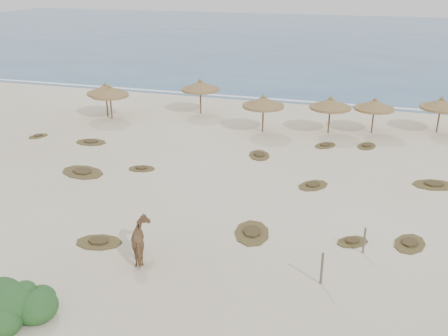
{
  "coord_description": "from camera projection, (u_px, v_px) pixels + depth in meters",
  "views": [
    {
      "loc": [
        7.46,
        -19.77,
        11.44
      ],
      "look_at": [
        -0.17,
        5.0,
        1.13
      ],
      "focal_mm": 40.0,
      "sensor_mm": 36.0,
      "label": 1
    }
  ],
  "objects": [
    {
      "name": "palapa_0",
      "position": [
        106.0,
        90.0,
        41.07
      ],
      "size": [
        3.79,
        3.79,
        2.91
      ],
      "rotation": [
        0.0,
        0.0,
        -0.26
      ],
      "color": "brown",
      "rests_on": "ground"
    },
    {
      "name": "foam_line",
      "position": [
        291.0,
        101.0,
        46.91
      ],
      "size": [
        70.0,
        0.6,
        0.01
      ],
      "primitive_type": "cube",
      "color": "white",
      "rests_on": "ground"
    },
    {
      "name": "scrub_5",
      "position": [
        434.0,
        185.0,
        28.44
      ],
      "size": [
        2.79,
        2.2,
        0.16
      ],
      "rotation": [
        0.0,
        0.0,
        0.28
      ],
      "color": "brown",
      "rests_on": "ground"
    },
    {
      "name": "scrub_12",
      "position": [
        352.0,
        242.0,
        22.47
      ],
      "size": [
        1.82,
        1.73,
        0.16
      ],
      "rotation": [
        0.0,
        0.0,
        0.67
      ],
      "color": "brown",
      "rests_on": "ground"
    },
    {
      "name": "scrub_3",
      "position": [
        313.0,
        185.0,
        28.36
      ],
      "size": [
        2.23,
        2.37,
        0.16
      ],
      "rotation": [
        0.0,
        0.0,
        0.93
      ],
      "color": "brown",
      "rests_on": "ground"
    },
    {
      "name": "ground",
      "position": [
        197.0,
        227.0,
        23.82
      ],
      "size": [
        160.0,
        160.0,
        0.0
      ],
      "primitive_type": "plane",
      "color": "beige",
      "rests_on": "ground"
    },
    {
      "name": "scrub_2",
      "position": [
        142.0,
        168.0,
        30.76
      ],
      "size": [
        1.86,
        1.42,
        0.16
      ],
      "rotation": [
        0.0,
        0.0,
        0.22
      ],
      "color": "brown",
      "rests_on": "ground"
    },
    {
      "name": "scrub_6",
      "position": [
        91.0,
        142.0,
        35.5
      ],
      "size": [
        2.31,
        1.54,
        0.16
      ],
      "rotation": [
        0.0,
        0.0,
        0.03
      ],
      "color": "brown",
      "rests_on": "ground"
    },
    {
      "name": "scrub_7",
      "position": [
        325.0,
        145.0,
        34.82
      ],
      "size": [
        1.93,
        2.1,
        0.16
      ],
      "rotation": [
        0.0,
        0.0,
        0.98
      ],
      "color": "brown",
      "rests_on": "ground"
    },
    {
      "name": "scrub_1",
      "position": [
        83.0,
        172.0,
        30.22
      ],
      "size": [
        3.37,
        2.66,
        0.16
      ],
      "rotation": [
        0.0,
        0.0,
        2.86
      ],
      "color": "brown",
      "rests_on": "ground"
    },
    {
      "name": "scrub_4",
      "position": [
        410.0,
        243.0,
        22.32
      ],
      "size": [
        1.84,
        2.29,
        0.16
      ],
      "rotation": [
        0.0,
        0.0,
        1.26
      ],
      "color": "brown",
      "rests_on": "ground"
    },
    {
      "name": "scrub_11",
      "position": [
        99.0,
        242.0,
        22.45
      ],
      "size": [
        2.35,
        1.74,
        0.16
      ],
      "rotation": [
        0.0,
        0.0,
        0.17
      ],
      "color": "brown",
      "rests_on": "ground"
    },
    {
      "name": "bush",
      "position": [
        11.0,
        305.0,
        17.52
      ],
      "size": [
        3.21,
        2.83,
        1.44
      ],
      "rotation": [
        0.0,
        0.0,
        0.4
      ],
      "color": "#2B5926",
      "rests_on": "ground"
    },
    {
      "name": "palapa_4",
      "position": [
        330.0,
        104.0,
        36.85
      ],
      "size": [
        3.47,
        3.47,
        2.87
      ],
      "rotation": [
        0.0,
        0.0,
        -0.14
      ],
      "color": "brown",
      "rests_on": "ground"
    },
    {
      "name": "palapa_5",
      "position": [
        374.0,
        105.0,
        36.85
      ],
      "size": [
        3.34,
        3.34,
        2.77
      ],
      "rotation": [
        0.0,
        0.0,
        -0.14
      ],
      "color": "brown",
      "rests_on": "ground"
    },
    {
      "name": "palapa_1",
      "position": [
        110.0,
        92.0,
        40.49
      ],
      "size": [
        3.38,
        3.38,
        2.86
      ],
      "rotation": [
        0.0,
        0.0,
        0.11
      ],
      "color": "brown",
      "rests_on": "ground"
    },
    {
      "name": "scrub_13",
      "position": [
        259.0,
        155.0,
        32.98
      ],
      "size": [
        1.97,
        2.43,
        0.16
      ],
      "rotation": [
        0.0,
        0.0,
        1.9
      ],
      "color": "brown",
      "rests_on": "ground"
    },
    {
      "name": "fence_post_far",
      "position": [
        364.0,
        240.0,
        21.44
      ],
      "size": [
        0.09,
        0.09,
        1.24
      ],
      "primitive_type": "cylinder",
      "rotation": [
        0.0,
        0.0,
        0.02
      ],
      "color": "brown",
      "rests_on": "ground"
    },
    {
      "name": "ocean",
      "position": [
        338.0,
        38.0,
        90.43
      ],
      "size": [
        200.0,
        100.0,
        0.01
      ],
      "primitive_type": "cube",
      "color": "#2B5482",
      "rests_on": "ground"
    },
    {
      "name": "scrub_9",
      "position": [
        252.0,
        233.0,
        23.24
      ],
      "size": [
        2.13,
        2.8,
        0.16
      ],
      "rotation": [
        0.0,
        0.0,
        1.79
      ],
      "color": "brown",
      "rests_on": "ground"
    },
    {
      "name": "scrub_10",
      "position": [
        367.0,
        146.0,
        34.71
      ],
      "size": [
        1.65,
        2.08,
        0.16
      ],
      "rotation": [
        0.0,
        0.0,
        1.28
      ],
      "color": "brown",
      "rests_on": "ground"
    },
    {
      "name": "fence_post_near",
      "position": [
        322.0,
        268.0,
        19.31
      ],
      "size": [
        0.11,
        0.11,
        1.37
      ],
      "primitive_type": "cylinder",
      "rotation": [
        0.0,
        0.0,
        0.12
      ],
      "color": "brown",
      "rests_on": "ground"
    },
    {
      "name": "palapa_2",
      "position": [
        200.0,
        86.0,
        41.95
      ],
      "size": [
        3.85,
        3.85,
        3.03
      ],
      "rotation": [
        0.0,
        0.0,
        0.22
      ],
      "color": "brown",
      "rests_on": "ground"
    },
    {
      "name": "scrub_8",
      "position": [
        38.0,
        136.0,
        36.78
      ],
      "size": [
        1.48,
        1.74,
        0.16
      ],
      "rotation": [
        0.0,
        0.0,
        1.14
      ],
      "color": "brown",
      "rests_on": "ground"
    },
    {
      "name": "palapa_6",
      "position": [
        441.0,
        104.0,
        36.97
      ],
      "size": [
        3.33,
        3.33,
        2.81
      ],
      "rotation": [
        0.0,
        0.0,
        0.12
      ],
      "color": "brown",
      "rests_on": "ground"
    },
    {
      "name": "palapa_3",
      "position": [
        263.0,
        102.0,
        37.09
      ],
      "size": [
        3.47,
        3.47,
        2.94
      ],
      "rotation": [
        0.0,
        0.0,
        0.11
      ],
      "color": "brown",
      "rests_on": "ground"
    },
    {
      "name": "horse",
      "position": [
        142.0,
        241.0,
        20.93
      ],
      "size": [
        1.79,
        2.2,
        1.7
      ],
      "primitive_type": "imported",
      "rotation": [
        0.0,
        0.0,
        3.66
      ],
      "color": "#9A6D46",
      "rests_on": "ground"
    }
  ]
}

